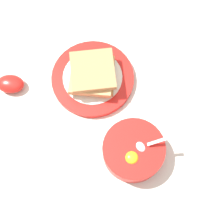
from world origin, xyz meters
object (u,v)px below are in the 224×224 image
Objects in this scene: egg_bowl at (133,150)px; toast_plate at (93,78)px; toast_sandwich at (93,74)px; soup_spoon at (5,84)px.

egg_bowl reaches higher than toast_plate.
toast_sandwich reaches higher than soup_spoon.
egg_bowl is at bearing -153.03° from soup_spoon.
egg_bowl is 0.38m from soup_spoon.
egg_bowl is 0.69× the size of toast_plate.
toast_sandwich is at bearing 179.27° from toast_plate.
soup_spoon is (0.12, 0.20, -0.03)m from toast_sandwich.
toast_plate is at bearing -119.78° from soup_spoon.
toast_sandwich is 1.04× the size of soup_spoon.
egg_bowl reaches higher than toast_sandwich.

